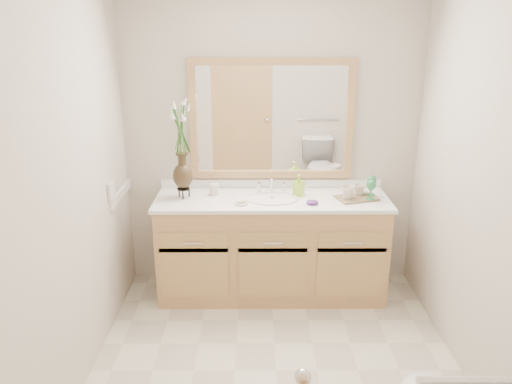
{
  "coord_description": "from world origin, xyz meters",
  "views": [
    {
      "loc": [
        -0.14,
        -2.7,
        2.12
      ],
      "look_at": [
        -0.13,
        0.65,
        1.0
      ],
      "focal_mm": 35.0,
      "sensor_mm": 36.0,
      "label": 1
    }
  ],
  "objects_px": {
    "flower_vase": "(181,134)",
    "soap_bottle": "(299,186)",
    "tumbler": "(214,189)",
    "tray": "(356,198)"
  },
  "relations": [
    {
      "from": "flower_vase",
      "to": "soap_bottle",
      "type": "height_order",
      "value": "flower_vase"
    },
    {
      "from": "flower_vase",
      "to": "soap_bottle",
      "type": "bearing_deg",
      "value": 3.24
    },
    {
      "from": "flower_vase",
      "to": "tumbler",
      "type": "height_order",
      "value": "flower_vase"
    },
    {
      "from": "tumbler",
      "to": "tray",
      "type": "distance_m",
      "value": 1.13
    },
    {
      "from": "tumbler",
      "to": "flower_vase",
      "type": "bearing_deg",
      "value": -163.59
    },
    {
      "from": "flower_vase",
      "to": "tray",
      "type": "relative_size",
      "value": 2.44
    },
    {
      "from": "tray",
      "to": "soap_bottle",
      "type": "bearing_deg",
      "value": 150.76
    },
    {
      "from": "flower_vase",
      "to": "soap_bottle",
      "type": "relative_size",
      "value": 4.82
    },
    {
      "from": "soap_bottle",
      "to": "tray",
      "type": "height_order",
      "value": "soap_bottle"
    },
    {
      "from": "flower_vase",
      "to": "tray",
      "type": "distance_m",
      "value": 1.45
    }
  ]
}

